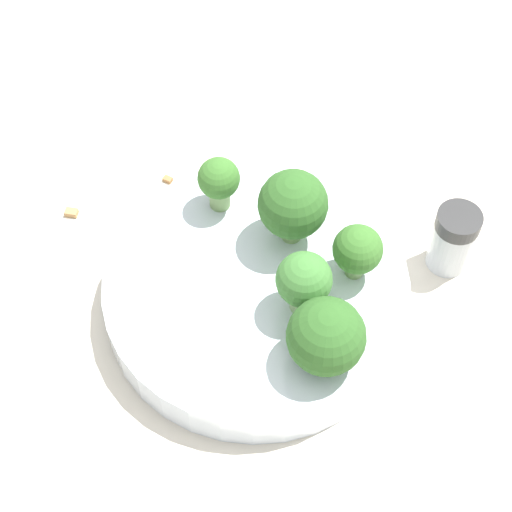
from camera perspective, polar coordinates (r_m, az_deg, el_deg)
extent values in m
plane|color=beige|center=(0.65, 0.00, -3.26)|extent=(3.00, 3.00, 0.00)
cylinder|color=silver|center=(0.64, 0.00, -2.49)|extent=(0.23, 0.23, 0.03)
cylinder|color=#84AD66|center=(0.59, 4.57, -6.28)|extent=(0.02, 0.02, 0.02)
sphere|color=#2D5B23|center=(0.57, 4.70, -5.36)|extent=(0.05, 0.05, 0.05)
cylinder|color=#7A9E5B|center=(0.64, 2.40, 2.14)|extent=(0.02, 0.02, 0.03)
sphere|color=#2D5B23|center=(0.62, 2.48, 3.47)|extent=(0.05, 0.05, 0.05)
cylinder|color=#8EB770|center=(0.60, 3.13, -2.65)|extent=(0.02, 0.02, 0.03)
sphere|color=#3D7533|center=(0.58, 3.22, -1.57)|extent=(0.04, 0.04, 0.04)
cylinder|color=#7A9E5B|center=(0.66, -2.20, 4.24)|extent=(0.02, 0.02, 0.03)
sphere|color=#386B28|center=(0.64, -2.26, 5.28)|extent=(0.03, 0.03, 0.03)
cylinder|color=#7A9E5B|center=(0.62, 6.64, -0.49)|extent=(0.02, 0.02, 0.02)
sphere|color=#386B28|center=(0.61, 6.80, 0.45)|extent=(0.04, 0.04, 0.04)
cylinder|color=#B2B7BC|center=(0.67, 12.89, 0.76)|extent=(0.03, 0.03, 0.05)
cylinder|color=#2D2D2D|center=(0.65, 13.37, 2.25)|extent=(0.03, 0.03, 0.01)
cube|color=olive|center=(0.72, -5.92, 5.19)|extent=(0.01, 0.01, 0.01)
cube|color=#AD7F4C|center=(0.71, -12.24, 2.97)|extent=(0.01, 0.01, 0.01)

